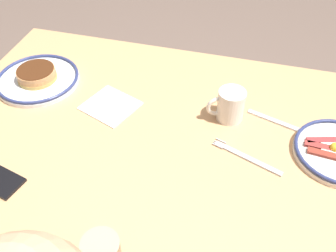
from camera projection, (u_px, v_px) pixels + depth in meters
dining_table at (168, 154)px, 1.15m from camera, size 1.35×0.85×0.76m
plate_center_pancakes at (38, 78)px, 1.24m from camera, size 0.27×0.27×0.05m
coffee_mug at (230, 105)px, 1.10m from camera, size 0.11×0.08×0.10m
paper_napkin at (110, 106)px, 1.17m from camera, size 0.19×0.18×0.00m
fork_near at (246, 157)px, 1.01m from camera, size 0.20×0.09×0.01m
tea_spoon at (288, 126)px, 1.10m from camera, size 0.19×0.07×0.01m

